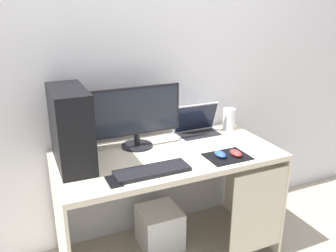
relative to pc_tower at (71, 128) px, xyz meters
name	(u,v)px	position (x,y,z in m)	size (l,w,h in m)	color
ground_plane	(168,252)	(0.56, -0.08, -0.98)	(8.00, 8.00, 0.00)	#9E9384
wall_back	(145,56)	(0.56, 0.30, 0.32)	(4.00, 0.05, 2.60)	silver
desk	(171,176)	(0.58, -0.09, -0.38)	(1.38, 0.68, 0.75)	beige
pc_tower	(71,128)	(0.00, 0.00, 0.00)	(0.19, 0.43, 0.45)	black
monitor	(137,116)	(0.42, 0.09, -0.01)	(0.58, 0.20, 0.40)	black
laptop	(199,129)	(0.88, 0.11, -0.18)	(0.33, 0.23, 0.23)	silver
speaker	(229,119)	(1.15, 0.14, -0.15)	(0.09, 0.09, 0.16)	silver
keyboard	(152,171)	(0.37, -0.29, -0.21)	(0.42, 0.14, 0.02)	black
mousepad	(227,157)	(0.87, -0.28, -0.22)	(0.26, 0.20, 0.01)	black
mouse_left	(220,154)	(0.82, -0.27, -0.20)	(0.06, 0.10, 0.03)	#2D51B2
mouse_right	(236,153)	(0.92, -0.29, -0.20)	(0.06, 0.10, 0.03)	#B23333
cell_phone	(114,181)	(0.15, -0.31, -0.22)	(0.07, 0.13, 0.01)	black
subwoofer	(159,227)	(0.54, 0.03, -0.84)	(0.28, 0.28, 0.28)	white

